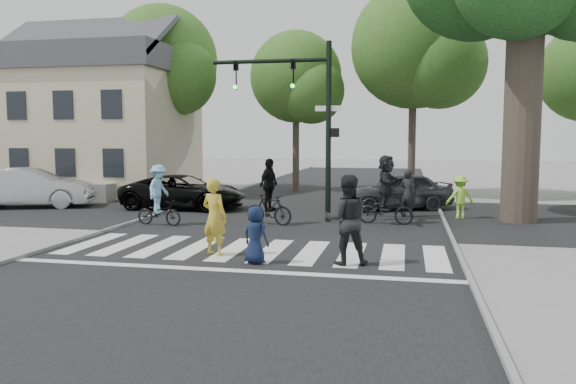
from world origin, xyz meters
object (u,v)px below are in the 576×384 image
at_px(traffic_signal, 304,106).
at_px(car_silver, 30,188).
at_px(cyclist_left, 159,199).
at_px(cyclist_mid, 269,198).
at_px(car_grey, 396,191).
at_px(pedestrian_adult, 347,220).
at_px(pedestrian_woman, 215,217).
at_px(pedestrian_child, 255,235).
at_px(car_suv, 184,192).
at_px(cyclist_right, 386,194).

xyz_separation_m(traffic_signal, car_silver, (-11.53, 1.31, -3.09)).
xyz_separation_m(traffic_signal, cyclist_left, (-4.39, -1.92, -3.05)).
xyz_separation_m(cyclist_mid, car_grey, (3.99, 4.75, -0.15)).
bearing_deg(traffic_signal, pedestrian_adult, -71.20).
distance_m(pedestrian_woman, pedestrian_adult, 3.24).
height_order(traffic_signal, car_silver, traffic_signal).
distance_m(pedestrian_child, cyclist_left, 6.54).
height_order(pedestrian_adult, car_suv, pedestrian_adult).
xyz_separation_m(traffic_signal, cyclist_mid, (-0.95, -1.04, -3.01)).
distance_m(pedestrian_woman, pedestrian_child, 1.41).
bearing_deg(traffic_signal, cyclist_left, -156.42).
relative_size(cyclist_left, cyclist_mid, 0.91).
xyz_separation_m(car_suv, car_silver, (-6.29, -0.86, 0.13)).
bearing_deg(pedestrian_woman, cyclist_right, -103.88).
relative_size(pedestrian_adult, cyclist_left, 1.03).
xyz_separation_m(pedestrian_woman, cyclist_mid, (0.13, 4.91, -0.05)).
xyz_separation_m(pedestrian_woman, cyclist_left, (-3.32, 4.04, -0.08)).
bearing_deg(pedestrian_adult, car_suv, -60.60).
bearing_deg(pedestrian_child, pedestrian_adult, -147.02).
bearing_deg(cyclist_right, car_grey, 86.03).
distance_m(cyclist_left, car_silver, 7.83).
relative_size(pedestrian_woman, car_suv, 0.38).
bearing_deg(car_silver, car_suv, -102.33).
bearing_deg(pedestrian_adult, pedestrian_woman, -17.57).
distance_m(cyclist_left, cyclist_right, 7.39).
relative_size(pedestrian_child, car_suv, 0.27).
height_order(pedestrian_woman, car_grey, pedestrian_woman).
xyz_separation_m(pedestrian_adult, car_grey, (0.91, 9.99, -0.27)).
distance_m(cyclist_mid, car_silver, 10.84).
bearing_deg(car_silver, car_grey, -100.78).
xyz_separation_m(traffic_signal, pedestrian_woman, (-1.08, -5.95, -2.96)).
bearing_deg(cyclist_mid, cyclist_right, 13.40).
distance_m(pedestrian_woman, car_silver, 12.73).
distance_m(cyclist_right, car_silver, 14.38).
xyz_separation_m(pedestrian_child, car_suv, (-5.37, 8.81, 0.03)).
xyz_separation_m(pedestrian_child, car_grey, (2.92, 10.35, 0.08)).
height_order(cyclist_left, car_silver, cyclist_left).
bearing_deg(car_silver, pedestrian_woman, -144.92).
xyz_separation_m(cyclist_right, car_grey, (0.27, 3.86, -0.27)).
xyz_separation_m(pedestrian_child, pedestrian_adult, (2.01, 0.36, 0.35)).
xyz_separation_m(cyclist_right, car_silver, (-14.31, 1.47, -0.21)).
xyz_separation_m(cyclist_left, car_silver, (-7.13, 3.23, -0.05)).
bearing_deg(car_grey, pedestrian_child, -39.36).
bearing_deg(car_suv, cyclist_left, -168.07).
bearing_deg(cyclist_mid, car_suv, 143.18).
bearing_deg(cyclist_right, car_suv, 163.82).
distance_m(cyclist_right, car_suv, 8.35).
height_order(traffic_signal, pedestrian_adult, traffic_signal).
distance_m(traffic_signal, pedestrian_child, 7.39).
bearing_deg(car_grey, cyclist_mid, -63.67).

